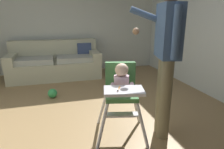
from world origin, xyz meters
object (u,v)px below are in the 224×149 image
at_px(couch, 56,63).
at_px(high_chair, 121,87).
at_px(adult_standing, 166,56).
at_px(toy_ball, 53,93).

xyz_separation_m(couch, high_chair, (0.72, -2.74, 0.29)).
relative_size(adult_standing, toy_ball, 10.46).
distance_m(high_chair, adult_standing, 0.61).
relative_size(high_chair, toy_ball, 5.53).
distance_m(couch, toy_ball, 1.34).
relative_size(couch, high_chair, 2.26).
distance_m(couch, adult_standing, 3.18).
bearing_deg(adult_standing, toy_ball, -36.05).
relative_size(couch, toy_ball, 12.50).
height_order(couch, adult_standing, adult_standing).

